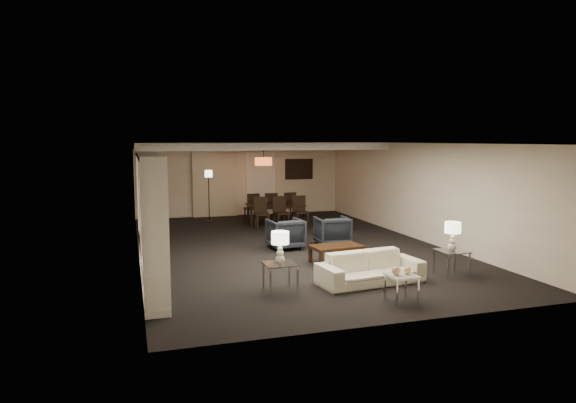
% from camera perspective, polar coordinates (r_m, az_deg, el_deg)
% --- Properties ---
extents(floor, '(11.00, 11.00, 0.00)m').
position_cam_1_polar(floor, '(12.55, 0.00, -4.99)').
color(floor, black).
rests_on(floor, ground).
extents(ceiling, '(7.00, 11.00, 0.02)m').
position_cam_1_polar(ceiling, '(12.28, 0.00, 6.50)').
color(ceiling, silver).
rests_on(ceiling, ground).
extents(wall_back, '(7.00, 0.02, 2.50)m').
position_cam_1_polar(wall_back, '(17.66, -5.31, 2.53)').
color(wall_back, '#C4B29D').
rests_on(wall_back, ground).
extents(wall_front, '(7.00, 0.02, 2.50)m').
position_cam_1_polar(wall_front, '(7.34, 12.87, -3.77)').
color(wall_front, '#C4B29D').
rests_on(wall_front, ground).
extents(wall_left, '(0.02, 11.00, 2.50)m').
position_cam_1_polar(wall_left, '(11.80, -16.45, 0.12)').
color(wall_left, '#C4B29D').
rests_on(wall_left, ground).
extents(wall_right, '(0.02, 11.00, 2.50)m').
position_cam_1_polar(wall_right, '(13.80, 14.02, 1.14)').
color(wall_right, '#C4B29D').
rests_on(wall_right, ground).
extents(ceiling_soffit, '(7.00, 4.00, 0.20)m').
position_cam_1_polar(ceiling_soffit, '(15.66, -3.82, 6.21)').
color(ceiling_soffit, silver).
rests_on(ceiling_soffit, ceiling).
extents(curtains, '(1.50, 0.12, 2.40)m').
position_cam_1_polar(curtains, '(17.42, -8.15, 2.27)').
color(curtains, beige).
rests_on(curtains, wall_back).
extents(door, '(0.90, 0.05, 2.10)m').
position_cam_1_polar(door, '(17.80, -3.07, 1.94)').
color(door, silver).
rests_on(door, wall_back).
extents(painting, '(0.95, 0.04, 0.65)m').
position_cam_1_polar(painting, '(18.15, 1.22, 3.63)').
color(painting, '#142D38').
rests_on(painting, wall_back).
extents(media_unit, '(0.38, 3.40, 2.35)m').
position_cam_1_polar(media_unit, '(9.24, -15.00, -2.12)').
color(media_unit, white).
rests_on(media_unit, wall_left).
extents(pendant_light, '(0.52, 0.52, 0.24)m').
position_cam_1_polar(pendant_light, '(15.74, -2.74, 4.47)').
color(pendant_light, '#D8591E').
rests_on(pendant_light, ceiling_soffit).
extents(sofa, '(2.00, 0.97, 0.56)m').
position_cam_1_polar(sofa, '(9.45, 9.15, -7.31)').
color(sofa, beige).
rests_on(sofa, floor).
extents(coffee_table, '(1.11, 0.71, 0.38)m').
position_cam_1_polar(coffee_table, '(10.88, 5.38, -5.85)').
color(coffee_table, black).
rests_on(coffee_table, floor).
extents(armchair_left, '(0.83, 0.85, 0.72)m').
position_cam_1_polar(armchair_left, '(12.22, -0.29, -3.60)').
color(armchair_left, black).
rests_on(armchair_left, floor).
extents(armchair_right, '(0.82, 0.84, 0.72)m').
position_cam_1_polar(armchair_right, '(12.61, 4.94, -3.30)').
color(armchair_right, black).
rests_on(armchair_right, floor).
extents(side_table_left, '(0.53, 0.53, 0.49)m').
position_cam_1_polar(side_table_left, '(8.85, -0.88, -8.43)').
color(side_table_left, silver).
rests_on(side_table_left, floor).
extents(side_table_right, '(0.53, 0.53, 0.49)m').
position_cam_1_polar(side_table_right, '(10.31, 17.70, -6.55)').
color(side_table_right, white).
rests_on(side_table_right, floor).
extents(table_lamp_left, '(0.32, 0.32, 0.55)m').
position_cam_1_polar(table_lamp_left, '(8.73, -0.88, -5.13)').
color(table_lamp_left, beige).
rests_on(table_lamp_left, side_table_left).
extents(table_lamp_right, '(0.31, 0.31, 0.55)m').
position_cam_1_polar(table_lamp_right, '(10.20, 17.81, -3.70)').
color(table_lamp_right, beige).
rests_on(table_lamp_right, side_table_right).
extents(marble_table, '(0.45, 0.45, 0.44)m').
position_cam_1_polar(marble_table, '(8.53, 12.47, -9.38)').
color(marble_table, silver).
rests_on(marble_table, floor).
extents(gold_gourd_a, '(0.14, 0.14, 0.14)m').
position_cam_1_polar(gold_gourd_a, '(8.40, 11.92, -7.55)').
color(gold_gourd_a, tan).
rests_on(gold_gourd_a, marble_table).
extents(gold_gourd_b, '(0.12, 0.12, 0.12)m').
position_cam_1_polar(gold_gourd_b, '(8.50, 13.11, -7.47)').
color(gold_gourd_b, tan).
rests_on(gold_gourd_b, marble_table).
extents(television, '(1.05, 0.14, 0.61)m').
position_cam_1_polar(television, '(10.02, -14.98, -2.14)').
color(television, black).
rests_on(television, media_unit).
extents(vase_blue, '(0.16, 0.16, 0.17)m').
position_cam_1_polar(vase_blue, '(8.21, -14.69, -3.43)').
color(vase_blue, '#2547A1').
rests_on(vase_blue, media_unit).
extents(vase_amber, '(0.16, 0.16, 0.17)m').
position_cam_1_polar(vase_amber, '(8.73, -14.97, 0.48)').
color(vase_amber, '#CB8743').
rests_on(vase_amber, media_unit).
extents(floor_speaker, '(0.13, 0.13, 0.96)m').
position_cam_1_polar(floor_speaker, '(10.25, -14.47, -5.17)').
color(floor_speaker, black).
rests_on(floor_speaker, floor).
extents(dining_table, '(1.85, 1.16, 0.62)m').
position_cam_1_polar(dining_table, '(15.71, -1.40, -1.43)').
color(dining_table, black).
rests_on(dining_table, floor).
extents(chair_nl, '(0.44, 0.44, 0.92)m').
position_cam_1_polar(chair_nl, '(14.91, -2.94, -1.31)').
color(chair_nl, black).
rests_on(chair_nl, floor).
extents(chair_nm, '(0.47, 0.47, 0.92)m').
position_cam_1_polar(chair_nm, '(15.07, -0.73, -1.21)').
color(chair_nm, black).
rests_on(chair_nm, floor).
extents(chair_nr, '(0.43, 0.43, 0.92)m').
position_cam_1_polar(chair_nr, '(15.25, 1.44, -1.12)').
color(chair_nr, black).
rests_on(chair_nr, floor).
extents(chair_fl, '(0.47, 0.47, 0.92)m').
position_cam_1_polar(chair_fl, '(16.16, -4.08, -0.68)').
color(chair_fl, black).
rests_on(chair_fl, floor).
extents(chair_fm, '(0.44, 0.44, 0.92)m').
position_cam_1_polar(chair_fm, '(16.31, -2.03, -0.60)').
color(chair_fm, black).
rests_on(chair_fm, floor).
extents(chair_fr, '(0.47, 0.47, 0.92)m').
position_cam_1_polar(chair_fr, '(16.47, -0.01, -0.52)').
color(chair_fr, black).
rests_on(chair_fr, floor).
extents(floor_lamp, '(0.24, 0.24, 1.63)m').
position_cam_1_polar(floor_lamp, '(16.36, -8.78, 0.60)').
color(floor_lamp, black).
rests_on(floor_lamp, floor).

